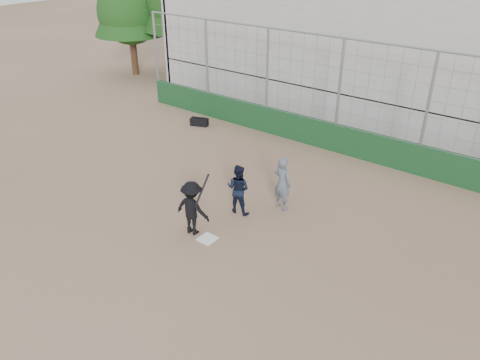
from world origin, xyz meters
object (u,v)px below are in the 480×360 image
Objects in this scene: catcher_crouched at (238,197)px; umpire at (282,186)px; equipment_bag at (199,122)px; batter_at_plate at (192,208)px.

catcher_crouched is 0.71× the size of umpire.
catcher_crouched is 1.31× the size of equipment_bag.
catcher_crouched reaches higher than equipment_bag.
equipment_bag is at bearing 141.04° from catcher_crouched.
catcher_crouched is 6.88m from equipment_bag.
umpire is at bearing 48.09° from catcher_crouched.
equipment_bag is at bearing 130.62° from batter_at_plate.
batter_at_plate is 2.16× the size of equipment_bag.
batter_at_plate is 1.58m from catcher_crouched.
catcher_crouched is at bearing 58.56° from umpire.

